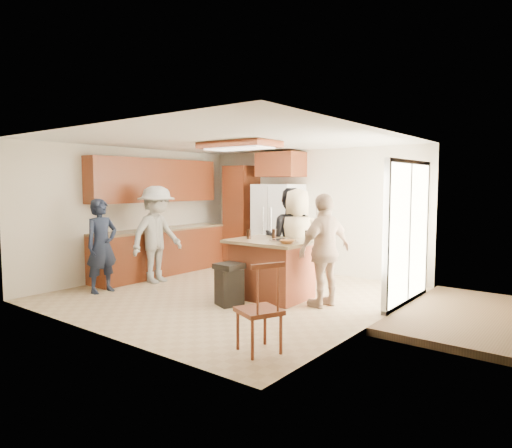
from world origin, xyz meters
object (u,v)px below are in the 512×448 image
Objects in this scene: person_counter at (157,235)px; spindle_chair at (260,311)px; refrigerator at (278,228)px; trash_bin at (229,284)px; person_behind_left at (289,239)px; person_front_left at (102,246)px; person_behind_right at (297,240)px; person_side_right at (325,250)px; kitchen_island at (272,268)px.

spindle_chair is at bearing -117.81° from person_counter.
refrigerator is at bearing -29.68° from person_counter.
refrigerator is 2.89m from trash_bin.
trash_bin is at bearing -69.94° from refrigerator.
person_behind_left is 0.97× the size of refrigerator.
person_behind_left reaches higher than person_front_left.
person_behind_left is 0.22m from person_behind_right.
person_counter is at bearing 169.41° from trash_bin.
person_side_right is at bearing 123.61° from person_behind_left.
person_behind_right reaches higher than kitchen_island.
person_front_left is at bearing 169.77° from person_counter.
person_behind_left is 1.53m from trash_bin.
trash_bin is at bearing -103.98° from person_counter.
person_side_right is at bearing -65.39° from person_front_left.
person_front_left is 0.87× the size of refrigerator.
person_side_right is at bearing 124.47° from person_behind_right.
trash_bin is (-0.25, -0.75, -0.16)m from kitchen_island.
person_side_right is at bearing 100.23° from spindle_chair.
person_behind_left is at bearing 117.72° from spindle_chair.
trash_bin is at bearing -108.41° from kitchen_island.
refrigerator is (1.25, 3.33, 0.12)m from person_front_left.
person_behind_left is at bearing -68.47° from person_counter.
spindle_chair is at bearing -57.44° from refrigerator.
spindle_chair is (1.28, -2.00, -0.02)m from kitchen_island.
trash_bin is 0.63× the size of spindle_chair.
person_side_right is 1.50m from trash_bin.
refrigerator is (-1.09, 1.24, 0.03)m from person_behind_left.
refrigerator is 1.41× the size of kitchen_island.
person_behind_right is 0.72m from kitchen_island.
refrigerator is at bearing -19.71° from person_front_left.
person_front_left is 2.86m from kitchen_island.
kitchen_island is 1.29× the size of spindle_chair.
person_behind_right reaches higher than person_front_left.
person_front_left is 1.57× the size of spindle_chair.
person_behind_right is at bearing 76.16° from trash_bin.
person_side_right is 0.98m from kitchen_island.
refrigerator is at bearing -116.12° from person_side_right.
person_behind_left is at bearing -105.57° from person_side_right.
person_side_right is at bearing 35.25° from trash_bin.
kitchen_island is 2.03× the size of trash_bin.
trash_bin is at bearing -72.35° from person_front_left.
spindle_chair is at bearing 91.75° from person_behind_left.
trash_bin is (2.22, 0.67, -0.46)m from person_front_left.
spindle_chair is (1.19, -2.60, -0.41)m from person_behind_right.
person_side_right is (1.03, -0.60, -0.04)m from person_behind_left.
person_side_right is at bearing -85.95° from person_counter.
person_behind_right is (0.21, -0.07, -0.00)m from person_behind_left.
trash_bin is 1.98m from spindle_chair.
person_behind_left is at bearing 100.68° from kitchen_island.
person_counter is at bearing -116.29° from refrigerator.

